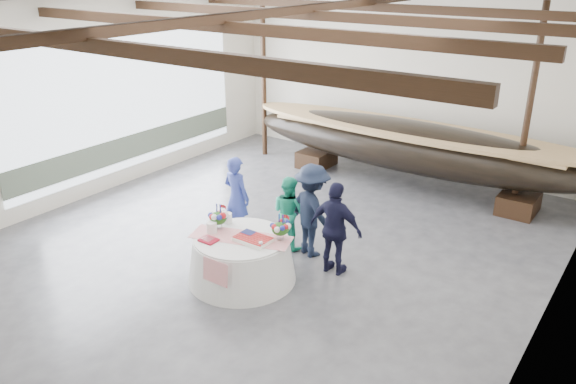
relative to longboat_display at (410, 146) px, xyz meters
The scene contains 14 objects.
floor 4.72m from the longboat_display, 101.80° to the right, with size 10.00×12.00×0.01m, color #3D3D42.
wall_back 2.13m from the longboat_display, 122.17° to the left, with size 10.00×0.02×4.50m, color silver.
wall_left 7.55m from the longboat_display, 142.84° to the right, with size 0.02×12.00×4.50m, color silver.
wall_right 6.18m from the longboat_display, 47.97° to the right, with size 0.02×12.00×4.50m, color silver.
ceiling 5.74m from the longboat_display, 101.80° to the right, with size 10.00×12.00×0.01m, color white.
pavilion_structure 4.84m from the longboat_display, 104.19° to the right, with size 9.80×11.76×4.50m.
open_bay 6.90m from the longboat_display, 149.25° to the right, with size 0.03×7.00×3.20m.
longboat_display is the anchor object (origin of this frame).
banquet_table 5.81m from the longboat_display, 95.38° to the right, with size 1.89×1.89×0.81m.
tabletop_items 5.66m from the longboat_display, 95.54° to the right, with size 1.83×1.08×0.40m.
guest_woman_blue 4.81m from the longboat_display, 110.61° to the right, with size 0.62×0.41×1.69m, color navy.
guest_woman_teal 4.31m from the longboat_display, 97.95° to the right, with size 0.70×0.55×1.44m, color #20A67F.
guest_man_left 4.28m from the longboat_display, 90.62° to the right, with size 1.16×0.67×1.80m, color black.
guest_man_right 4.66m from the longboat_display, 81.79° to the right, with size 1.01×0.42×1.72m, color black.
Camera 1 is at (6.02, -7.80, 5.18)m, focal length 35.00 mm.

